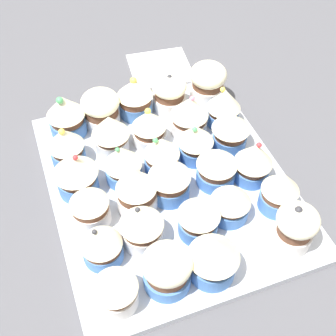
% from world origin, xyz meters
% --- Properties ---
extents(ground_plane, '(1.80, 1.80, 0.03)m').
position_xyz_m(ground_plane, '(0.00, 0.00, -0.01)').
color(ground_plane, '#4C4C51').
extents(baking_tray, '(0.42, 0.35, 0.01)m').
position_xyz_m(baking_tray, '(0.00, 0.00, 0.01)').
color(baking_tray, silver).
rests_on(baking_tray, ground_plane).
extents(cupcake_0, '(0.06, 0.06, 0.08)m').
position_xyz_m(cupcake_0, '(-0.16, -0.12, 0.05)').
color(cupcake_0, white).
rests_on(cupcake_0, baking_tray).
extents(cupcake_1, '(0.05, 0.05, 0.07)m').
position_xyz_m(cupcake_1, '(-0.10, -0.13, 0.05)').
color(cupcake_1, '#477AC6').
rests_on(cupcake_1, baking_tray).
extents(cupcake_2, '(0.06, 0.06, 0.08)m').
position_xyz_m(cupcake_2, '(-0.04, -0.12, 0.05)').
color(cupcake_2, '#477AC6').
rests_on(cupcake_2, baking_tray).
extents(cupcake_3, '(0.06, 0.06, 0.07)m').
position_xyz_m(cupcake_3, '(0.04, -0.12, 0.05)').
color(cupcake_3, '#477AC6').
rests_on(cupcake_3, baking_tray).
extents(cupcake_4, '(0.06, 0.06, 0.07)m').
position_xyz_m(cupcake_4, '(0.09, -0.13, 0.05)').
color(cupcake_4, '#477AC6').
rests_on(cupcake_4, baking_tray).
extents(cupcake_5, '(0.07, 0.07, 0.07)m').
position_xyz_m(cupcake_5, '(0.16, -0.14, 0.05)').
color(cupcake_5, white).
rests_on(cupcake_5, baking_tray).
extents(cupcake_6, '(0.06, 0.06, 0.07)m').
position_xyz_m(cupcake_6, '(-0.09, -0.06, 0.05)').
color(cupcake_6, '#477AC6').
rests_on(cupcake_6, baking_tray).
extents(cupcake_7, '(0.06, 0.06, 0.07)m').
position_xyz_m(cupcake_7, '(-0.03, -0.07, 0.05)').
color(cupcake_7, '#477AC6').
rests_on(cupcake_7, baking_tray).
extents(cupcake_8, '(0.06, 0.06, 0.07)m').
position_xyz_m(cupcake_8, '(0.03, -0.06, 0.05)').
color(cupcake_8, '#477AC6').
rests_on(cupcake_8, baking_tray).
extents(cupcake_9, '(0.06, 0.06, 0.07)m').
position_xyz_m(cupcake_9, '(0.09, -0.07, 0.05)').
color(cupcake_9, white).
rests_on(cupcake_9, baking_tray).
extents(cupcake_10, '(0.06, 0.06, 0.07)m').
position_xyz_m(cupcake_10, '(0.16, -0.06, 0.05)').
color(cupcake_10, white).
rests_on(cupcake_10, baking_tray).
extents(cupcake_11, '(0.07, 0.07, 0.08)m').
position_xyz_m(cupcake_11, '(-0.17, 0.00, 0.05)').
color(cupcake_11, '#477AC6').
rests_on(cupcake_11, baking_tray).
extents(cupcake_12, '(0.06, 0.06, 0.07)m').
position_xyz_m(cupcake_12, '(-0.10, -0.01, 0.05)').
color(cupcake_12, '#477AC6').
rests_on(cupcake_12, baking_tray).
extents(cupcake_13, '(0.06, 0.06, 0.07)m').
position_xyz_m(cupcake_13, '(-0.03, 0.01, 0.05)').
color(cupcake_13, '#477AC6').
rests_on(cupcake_13, baking_tray).
extents(cupcake_14, '(0.06, 0.06, 0.07)m').
position_xyz_m(cupcake_14, '(0.03, 0.00, 0.05)').
color(cupcake_14, '#477AC6').
rests_on(cupcake_14, baking_tray).
extents(cupcake_15, '(0.06, 0.06, 0.07)m').
position_xyz_m(cupcake_15, '(0.09, 0.00, 0.05)').
color(cupcake_15, white).
rests_on(cupcake_15, baking_tray).
extents(cupcake_16, '(0.06, 0.06, 0.08)m').
position_xyz_m(cupcake_16, '(0.16, 0.00, 0.05)').
color(cupcake_16, '#477AC6').
rests_on(cupcake_16, baking_tray).
extents(cupcake_17, '(0.06, 0.06, 0.07)m').
position_xyz_m(cupcake_17, '(-0.16, 0.06, 0.05)').
color(cupcake_17, '#477AC6').
rests_on(cupcake_17, baking_tray).
extents(cupcake_18, '(0.06, 0.06, 0.07)m').
position_xyz_m(cupcake_18, '(-0.09, 0.07, 0.05)').
color(cupcake_18, white).
rests_on(cupcake_18, baking_tray).
extents(cupcake_19, '(0.06, 0.06, 0.08)m').
position_xyz_m(cupcake_19, '(-0.03, 0.06, 0.05)').
color(cupcake_19, white).
rests_on(cupcake_19, baking_tray).
extents(cupcake_20, '(0.06, 0.06, 0.07)m').
position_xyz_m(cupcake_20, '(0.03, 0.06, 0.05)').
color(cupcake_20, '#477AC6').
rests_on(cupcake_20, baking_tray).
extents(cupcake_21, '(0.06, 0.06, 0.07)m').
position_xyz_m(cupcake_21, '(0.10, 0.06, 0.05)').
color(cupcake_21, white).
rests_on(cupcake_21, baking_tray).
extents(cupcake_22, '(0.06, 0.06, 0.07)m').
position_xyz_m(cupcake_22, '(0.16, 0.06, 0.05)').
color(cupcake_22, white).
rests_on(cupcake_22, baking_tray).
extents(cupcake_23, '(0.06, 0.06, 0.07)m').
position_xyz_m(cupcake_23, '(-0.16, 0.13, 0.05)').
color(cupcake_23, white).
rests_on(cupcake_23, baking_tray).
extents(cupcake_24, '(0.06, 0.06, 0.07)m').
position_xyz_m(cupcake_24, '(-0.09, 0.13, 0.04)').
color(cupcake_24, '#477AC6').
rests_on(cupcake_24, baking_tray).
extents(cupcake_25, '(0.06, 0.06, 0.07)m').
position_xyz_m(cupcake_25, '(-0.03, 0.13, 0.05)').
color(cupcake_25, white).
rests_on(cupcake_25, baking_tray).
extents(cupcake_26, '(0.07, 0.07, 0.08)m').
position_xyz_m(cupcake_26, '(0.03, 0.13, 0.05)').
color(cupcake_26, '#477AC6').
rests_on(cupcake_26, baking_tray).
extents(cupcake_27, '(0.06, 0.06, 0.07)m').
position_xyz_m(cupcake_27, '(0.09, 0.13, 0.05)').
color(cupcake_27, '#477AC6').
rests_on(cupcake_27, baking_tray).
extents(cupcake_28, '(0.06, 0.06, 0.08)m').
position_xyz_m(cupcake_28, '(0.16, 0.12, 0.05)').
color(cupcake_28, '#477AC6').
rests_on(cupcake_28, baking_tray).
extents(napkin, '(0.13, 0.13, 0.01)m').
position_xyz_m(napkin, '(0.29, -0.09, 0.00)').
color(napkin, white).
rests_on(napkin, ground_plane).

